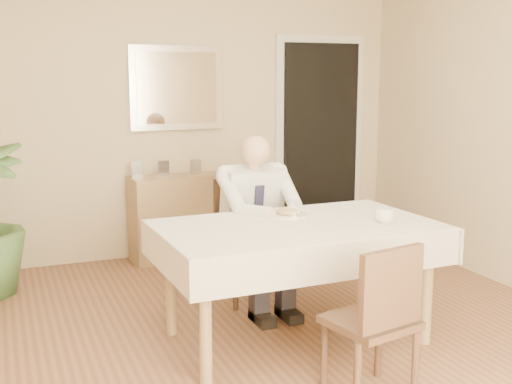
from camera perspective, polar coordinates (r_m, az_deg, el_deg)
name	(u,v)px	position (r m, az deg, el deg)	size (l,w,h in m)	color
room	(280,141)	(3.59, 2.10, 4.58)	(5.00, 5.02, 2.60)	brown
doorway	(320,142)	(6.50, 5.70, 4.42)	(0.96, 0.07, 2.10)	white
mirror	(177,88)	(5.94, -7.07, 9.16)	(0.86, 0.04, 0.76)	silver
dining_table	(297,237)	(4.01, 3.67, -4.02)	(1.74, 1.06, 0.75)	#96794D
chair_far	(246,231)	(4.83, -0.89, -3.53)	(0.45, 0.45, 0.90)	#3A281A
chair_near	(378,315)	(3.34, 10.81, -10.70)	(0.47, 0.48, 0.84)	#3A281A
seated_man	(261,215)	(4.53, 0.42, -2.03)	(0.48, 0.72, 1.24)	silver
plate	(287,215)	(4.20, 2.81, -2.04)	(0.26, 0.26, 0.02)	white
food	(287,212)	(4.20, 2.81, -1.75)	(0.14, 0.14, 0.06)	olive
knife	(297,214)	(4.16, 3.66, -1.93)	(0.01, 0.01, 0.13)	silver
fork	(286,215)	(4.13, 2.66, -2.02)	(0.01, 0.01, 0.13)	silver
coffee_mug	(384,216)	(4.07, 11.34, -2.08)	(0.12, 0.12, 0.09)	white
sideboard	(184,217)	(5.93, -6.45, -2.19)	(0.96, 0.33, 0.77)	#96794D
photo_frame_left	(137,170)	(5.77, -10.51, 1.96)	(0.10, 0.02, 0.14)	silver
photo_frame_center	(164,168)	(5.82, -8.22, 2.09)	(0.10, 0.02, 0.14)	silver
photo_frame_right	(196,167)	(5.89, -5.40, 2.25)	(0.10, 0.02, 0.14)	silver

